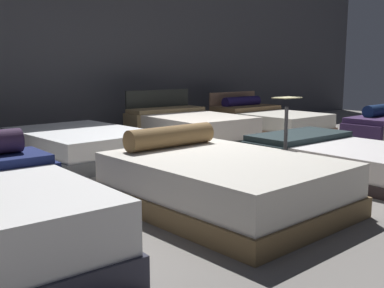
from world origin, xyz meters
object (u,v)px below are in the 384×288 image
bed_7 (266,121)px  price_sign (285,153)px  bed_5 (81,145)px  bed_1 (222,182)px  bed_6 (189,129)px  bed_2 (338,158)px

bed_7 → price_sign: 4.36m
bed_5 → bed_1: bearing=-93.6°
bed_1 → bed_7: 5.23m
bed_1 → price_sign: size_ratio=2.18×
bed_5 → price_sign: bearing=-73.3°
bed_1 → bed_5: size_ratio=0.98×
bed_6 → bed_7: size_ratio=0.97×
bed_6 → price_sign: size_ratio=2.12×
bed_7 → bed_2: bearing=-125.6°
bed_5 → bed_2: bearing=-56.9°
bed_6 → price_sign: price_sign is taller
bed_7 → bed_5: bearing=-179.0°
bed_2 → bed_5: 3.55m
bed_5 → bed_6: bed_6 is taller
bed_2 → bed_7: (2.10, 2.99, 0.05)m
bed_2 → bed_7: size_ratio=0.97×
bed_2 → bed_6: 2.87m
bed_5 → bed_7: bed_7 is taller
bed_5 → bed_6: 2.02m
bed_2 → price_sign: (-1.06, -0.00, 0.19)m
bed_5 → bed_7: 4.17m
bed_2 → bed_7: 3.65m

